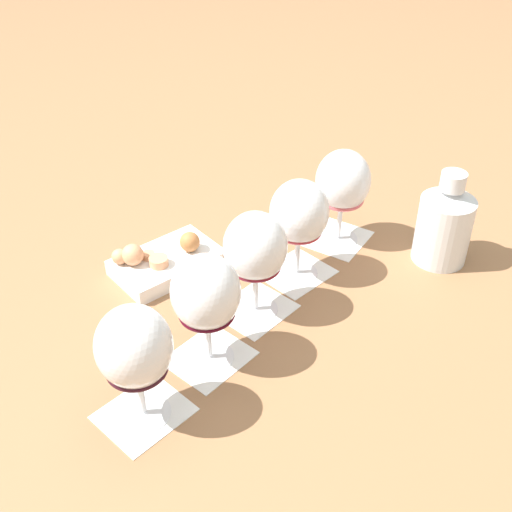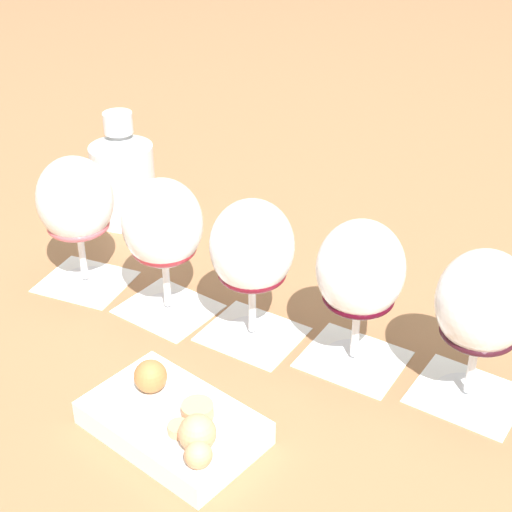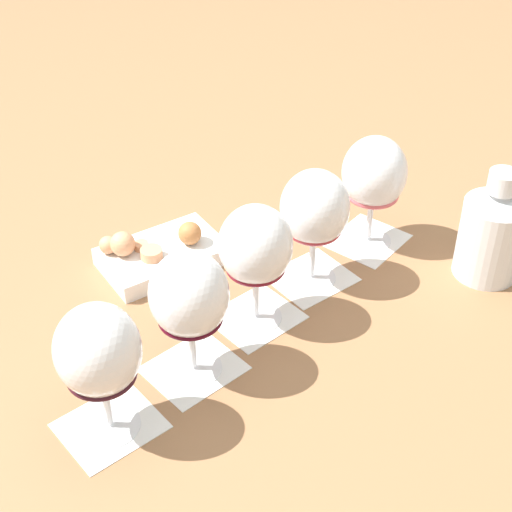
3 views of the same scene
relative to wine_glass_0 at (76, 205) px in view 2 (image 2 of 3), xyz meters
name	(u,v)px [view 2 (image 2 of 3)]	position (x,y,z in m)	size (l,w,h in m)	color
ground_plane	(258,333)	(0.20, 0.15, -0.11)	(8.00, 8.00, 0.00)	#936642
tasting_card_0	(86,281)	(0.00, 0.00, -0.11)	(0.14, 0.14, 0.00)	white
tasting_card_1	(168,308)	(0.10, 0.07, -0.11)	(0.14, 0.13, 0.00)	white
tasting_card_2	(253,335)	(0.20, 0.14, -0.11)	(0.14, 0.14, 0.00)	white
tasting_card_3	(353,359)	(0.29, 0.22, -0.11)	(0.14, 0.14, 0.00)	white
tasting_card_4	(467,395)	(0.39, 0.30, -0.11)	(0.14, 0.14, 0.00)	white
wine_glass_0	(76,205)	(0.00, 0.00, 0.00)	(0.09, 0.09, 0.17)	white
wine_glass_1	(163,229)	(0.10, 0.07, 0.00)	(0.09, 0.09, 0.17)	white
wine_glass_2	(253,254)	(0.20, 0.14, 0.00)	(0.09, 0.09, 0.17)	white
wine_glass_3	(360,275)	(0.29, 0.22, 0.00)	(0.09, 0.09, 0.17)	white
wine_glass_4	(482,308)	(0.39, 0.30, 0.00)	(0.09, 0.09, 0.17)	white
ceramic_vase	(123,175)	(-0.14, 0.10, -0.04)	(0.09, 0.09, 0.16)	silver
snack_dish	(174,421)	(0.31, 0.00, -0.09)	(0.20, 0.17, 0.06)	white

